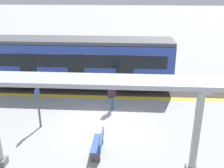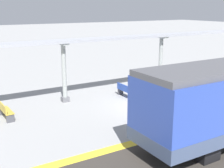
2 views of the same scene
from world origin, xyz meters
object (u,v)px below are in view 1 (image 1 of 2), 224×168
object	(u,v)px
platform_info_sign	(38,104)
passenger_waiting_near_edge	(112,94)
train_near_carriage	(79,62)
bench_far_end	(99,143)
canopy_pillar_third	(197,132)

from	to	relation	value
platform_info_sign	passenger_waiting_near_edge	bearing A→B (deg)	121.66
passenger_waiting_near_edge	train_near_carriage	bearing A→B (deg)	-145.12
train_near_carriage	passenger_waiting_near_edge	world-z (taller)	train_near_carriage
bench_far_end	platform_info_sign	world-z (taller)	platform_info_sign
canopy_pillar_third	platform_info_sign	xyz separation A→B (m)	(-3.08, -7.00, -0.54)
platform_info_sign	canopy_pillar_third	bearing A→B (deg)	66.26
canopy_pillar_third	train_near_carriage	bearing A→B (deg)	-146.14
train_near_carriage	bench_far_end	xyz separation A→B (m)	(7.76, 2.23, -1.39)
canopy_pillar_third	bench_far_end	size ratio (longest dim) A/B	2.46
train_near_carriage	canopy_pillar_third	bearing A→B (deg)	33.86
train_near_carriage	bench_far_end	distance (m)	8.20
train_near_carriage	canopy_pillar_third	distance (m)	10.73
bench_far_end	canopy_pillar_third	bearing A→B (deg)	73.02
bench_far_end	platform_info_sign	size ratio (longest dim) A/B	0.68
canopy_pillar_third	passenger_waiting_near_edge	bearing A→B (deg)	-146.85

